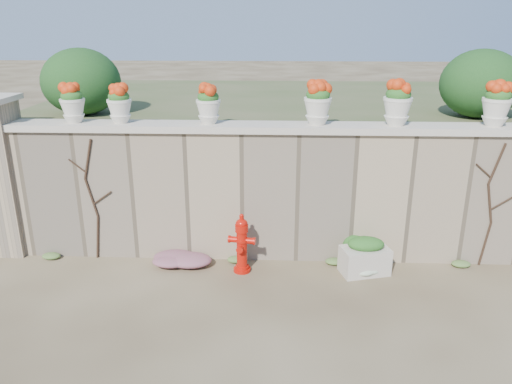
{
  "coord_description": "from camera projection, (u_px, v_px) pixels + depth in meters",
  "views": [
    {
      "loc": [
        0.09,
        -5.37,
        3.55
      ],
      "look_at": [
        -0.2,
        1.4,
        1.19
      ],
      "focal_mm": 35.0,
      "sensor_mm": 36.0,
      "label": 1
    }
  ],
  "objects": [
    {
      "name": "ground",
      "position": [
        267.0,
        319.0,
        6.24
      ],
      "size": [
        80.0,
        80.0,
        0.0
      ],
      "primitive_type": "plane",
      "color": "#473723",
      "rests_on": "ground"
    },
    {
      "name": "stone_wall",
      "position": [
        270.0,
        195.0,
        7.61
      ],
      "size": [
        8.0,
        0.4,
        2.0
      ],
      "primitive_type": "cube",
      "color": "gray",
      "rests_on": "ground"
    },
    {
      "name": "wall_cap",
      "position": [
        271.0,
        127.0,
        7.26
      ],
      "size": [
        8.1,
        0.52,
        0.1
      ],
      "primitive_type": "cube",
      "color": "beige",
      "rests_on": "stone_wall"
    },
    {
      "name": "gate_pillar",
      "position": [
        1.0,
        176.0,
        7.69
      ],
      "size": [
        0.72,
        0.72,
        2.48
      ],
      "color": "gray",
      "rests_on": "ground"
    },
    {
      "name": "raised_fill",
      "position": [
        272.0,
        145.0,
        10.63
      ],
      "size": [
        9.0,
        6.0,
        2.0
      ],
      "primitive_type": "cube",
      "color": "#384C23",
      "rests_on": "ground"
    },
    {
      "name": "back_shrub_left",
      "position": [
        81.0,
        82.0,
        8.36
      ],
      "size": [
        1.3,
        1.3,
        1.1
      ],
      "primitive_type": "ellipsoid",
      "color": "#143814",
      "rests_on": "raised_fill"
    },
    {
      "name": "back_shrub_right",
      "position": [
        481.0,
        84.0,
        8.09
      ],
      "size": [
        1.3,
        1.3,
        1.1
      ],
      "primitive_type": "ellipsoid",
      "color": "#143814",
      "rests_on": "raised_fill"
    },
    {
      "name": "vine_left",
      "position": [
        92.0,
        198.0,
        7.51
      ],
      "size": [
        0.6,
        0.04,
        1.91
      ],
      "color": "black",
      "rests_on": "ground"
    },
    {
      "name": "vine_right",
      "position": [
        491.0,
        204.0,
        7.27
      ],
      "size": [
        0.6,
        0.04,
        1.91
      ],
      "color": "black",
      "rests_on": "ground"
    },
    {
      "name": "fire_hydrant",
      "position": [
        242.0,
        243.0,
        7.27
      ],
      "size": [
        0.39,
        0.28,
        0.9
      ],
      "rotation": [
        0.0,
        0.0,
        -0.16
      ],
      "color": "#B61007",
      "rests_on": "ground"
    },
    {
      "name": "planter_box",
      "position": [
        365.0,
        257.0,
        7.28
      ],
      "size": [
        0.76,
        0.56,
        0.57
      ],
      "rotation": [
        0.0,
        0.0,
        0.26
      ],
      "color": "beige",
      "rests_on": "ground"
    },
    {
      "name": "green_shrub",
      "position": [
        363.0,
        245.0,
        7.54
      ],
      "size": [
        0.66,
        0.59,
        0.63
      ],
      "primitive_type": "ellipsoid",
      "color": "#1E5119",
      "rests_on": "ground"
    },
    {
      "name": "magenta_clump",
      "position": [
        182.0,
        259.0,
        7.51
      ],
      "size": [
        0.9,
        0.6,
        0.24
      ],
      "primitive_type": "ellipsoid",
      "color": "#AD2279",
      "rests_on": "ground"
    },
    {
      "name": "white_flowers",
      "position": [
        370.0,
        269.0,
        7.26
      ],
      "size": [
        0.57,
        0.46,
        0.21
      ],
      "primitive_type": "ellipsoid",
      "color": "white",
      "rests_on": "ground"
    },
    {
      "name": "urn_pot_0",
      "position": [
        73.0,
        104.0,
        7.27
      ],
      "size": [
        0.36,
        0.36,
        0.56
      ],
      "color": "beige",
      "rests_on": "wall_cap"
    },
    {
      "name": "urn_pot_1",
      "position": [
        119.0,
        104.0,
        7.24
      ],
      "size": [
        0.35,
        0.35,
        0.56
      ],
      "color": "beige",
      "rests_on": "wall_cap"
    },
    {
      "name": "urn_pot_2",
      "position": [
        208.0,
        105.0,
        7.19
      ],
      "size": [
        0.36,
        0.36,
        0.56
      ],
      "color": "beige",
      "rests_on": "wall_cap"
    },
    {
      "name": "urn_pot_3",
      "position": [
        318.0,
        103.0,
        7.12
      ],
      "size": [
        0.4,
        0.4,
        0.62
      ],
      "color": "beige",
      "rests_on": "wall_cap"
    },
    {
      "name": "urn_pot_4",
      "position": [
        398.0,
        103.0,
        7.07
      ],
      "size": [
        0.41,
        0.41,
        0.64
      ],
      "color": "beige",
      "rests_on": "wall_cap"
    },
    {
      "name": "urn_pot_5",
      "position": [
        497.0,
        104.0,
        7.02
      ],
      "size": [
        0.4,
        0.4,
        0.63
      ],
      "color": "beige",
      "rests_on": "wall_cap"
    }
  ]
}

